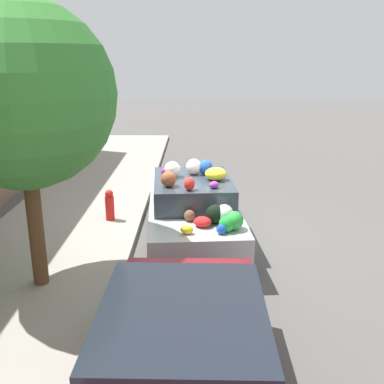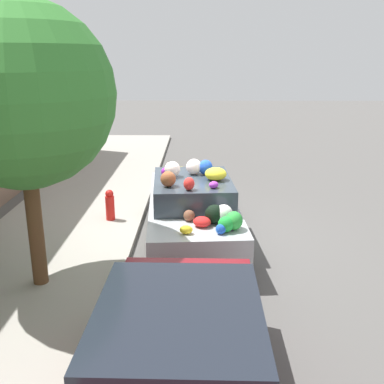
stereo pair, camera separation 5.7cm
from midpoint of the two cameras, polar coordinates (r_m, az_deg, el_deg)
ground_plane at (r=9.44m, az=-0.21°, el=-5.96°), size 60.00×60.00×0.00m
sidewalk_curb at (r=9.83m, az=-16.22°, el=-5.32°), size 24.00×3.20×0.12m
street_tree at (r=7.06m, az=-20.67°, el=11.37°), size 2.76×2.76×4.39m
fire_hydrant at (r=10.22m, az=-10.22°, el=-1.63°), size 0.20×0.20×0.70m
art_car at (r=9.11m, az=0.27°, el=-1.79°), size 4.53×2.02×1.67m
parked_car_plain at (r=4.62m, az=-1.16°, el=-21.77°), size 4.05×1.78×1.54m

